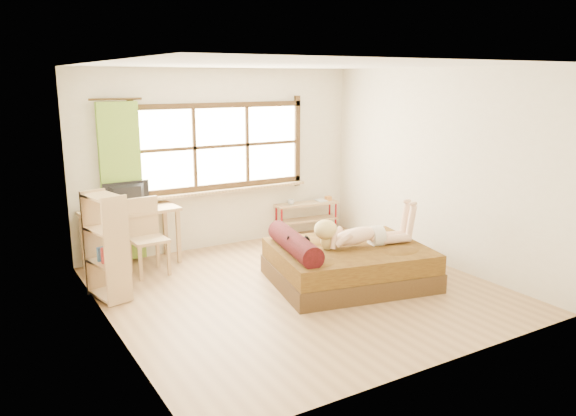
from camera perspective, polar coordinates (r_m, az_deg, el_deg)
floor at (r=7.02m, az=1.11°, el=-8.25°), size 4.50×4.50×0.00m
ceiling at (r=6.55m, az=1.22°, el=14.35°), size 4.50×4.50×0.00m
wall_back at (r=8.62m, az=-6.81°, el=4.95°), size 4.50×0.00×4.50m
wall_front at (r=4.94m, az=15.14°, el=-1.49°), size 4.50×0.00×4.50m
wall_left at (r=5.81m, az=-18.03°, el=0.47°), size 0.00×4.50×4.50m
wall_right at (r=8.06m, az=14.90°, el=4.04°), size 0.00×4.50×4.50m
window at (r=8.57m, az=-6.75°, el=5.98°), size 2.80×0.16×1.46m
curtain at (r=8.04m, az=-16.55°, el=2.47°), size 0.55×0.10×2.20m
bed at (r=7.20m, az=5.86°, el=-5.59°), size 2.17×1.87×0.72m
woman at (r=7.13m, az=7.51°, el=-1.62°), size 1.38×0.64×0.57m
kitten at (r=6.81m, az=0.90°, el=-3.70°), size 0.30×0.17×0.23m
desk at (r=7.97m, az=-15.73°, el=-0.90°), size 1.32×0.67×0.80m
monitor at (r=7.95m, az=-15.96°, el=1.21°), size 0.64×0.12×0.37m
chair at (r=7.69m, az=-14.28°, el=-2.36°), size 0.48×0.48×1.01m
pipe_shelf at (r=9.32m, az=1.94°, el=-0.32°), size 1.11×0.39×0.62m
cup at (r=9.12m, az=0.30°, el=0.60°), size 0.12×0.12×0.09m
book at (r=9.39m, az=2.92°, el=0.73°), size 0.19×0.24×0.02m
bookshelf at (r=6.87m, az=-17.97°, el=-3.72°), size 0.43×0.61×1.27m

